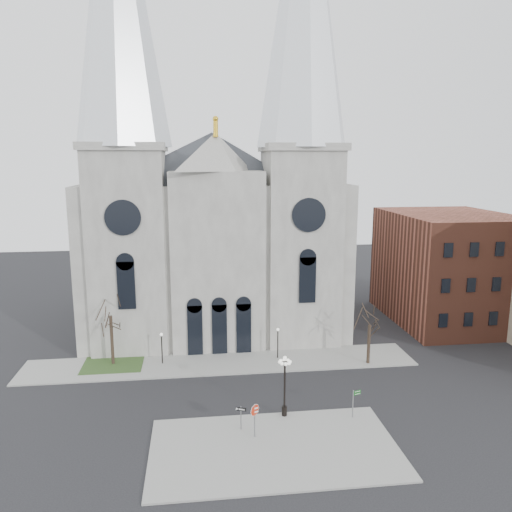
{
  "coord_description": "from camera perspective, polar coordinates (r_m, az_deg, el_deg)",
  "views": [
    {
      "loc": [
        -2.39,
        -37.47,
        20.73
      ],
      "look_at": [
        3.26,
        8.0,
        11.82
      ],
      "focal_mm": 35.0,
      "sensor_mm": 36.0,
      "label": 1
    }
  ],
  "objects": [
    {
      "name": "cathedral",
      "position": [
        60.42,
        -4.87,
        8.83
      ],
      "size": [
        33.0,
        26.66,
        54.0
      ],
      "color": "gray",
      "rests_on": "ground"
    },
    {
      "name": "ped_lamp_right",
      "position": [
        52.98,
        2.51,
        -9.33
      ],
      "size": [
        0.32,
        0.32,
        3.26
      ],
      "color": "black",
      "rests_on": "sidewalk_far"
    },
    {
      "name": "tree_left",
      "position": [
        52.45,
        -16.31,
        -6.24
      ],
      "size": [
        3.2,
        3.2,
        7.5
      ],
      "color": "black",
      "rests_on": "ground"
    },
    {
      "name": "ped_lamp_left",
      "position": [
        52.44,
        -10.73,
        -9.74
      ],
      "size": [
        0.32,
        0.32,
        3.26
      ],
      "color": "black",
      "rests_on": "sidewalk_far"
    },
    {
      "name": "bg_building_brick",
      "position": [
        69.1,
        21.05,
        -1.2
      ],
      "size": [
        14.0,
        18.0,
        14.0
      ],
      "primitive_type": "cube",
      "color": "brown",
      "rests_on": "ground"
    },
    {
      "name": "one_way_sign",
      "position": [
        40.33,
        -1.74,
        -17.54
      ],
      "size": [
        0.8,
        0.35,
        1.92
      ],
      "rotation": [
        0.0,
        0.0,
        -0.38
      ],
      "color": "slate",
      "rests_on": "sidewalk_near"
    },
    {
      "name": "stop_sign",
      "position": [
        39.1,
        -0.16,
        -17.57
      ],
      "size": [
        0.91,
        0.35,
        2.68
      ],
      "rotation": [
        0.0,
        0.0,
        0.35
      ],
      "color": "slate",
      "rests_on": "sidewalk_near"
    },
    {
      "name": "grass_patch",
      "position": [
        54.29,
        -16.0,
        -11.79
      ],
      "size": [
        6.0,
        5.0,
        0.18
      ],
      "primitive_type": "cube",
      "color": "#2A441D",
      "rests_on": "ground"
    },
    {
      "name": "sidewalk_near",
      "position": [
        38.86,
        2.13,
        -21.13
      ],
      "size": [
        18.0,
        10.0,
        0.14
      ],
      "primitive_type": "cube",
      "color": "gray",
      "rests_on": "ground"
    },
    {
      "name": "street_name_sign",
      "position": [
        42.69,
        11.13,
        -15.97
      ],
      "size": [
        0.72,
        0.28,
        2.34
      ],
      "rotation": [
        0.0,
        0.0,
        0.31
      ],
      "color": "slate",
      "rests_on": "sidewalk_near"
    },
    {
      "name": "tree_right",
      "position": [
        52.21,
        12.86,
        -7.43
      ],
      "size": [
        3.2,
        3.2,
        6.0
      ],
      "color": "black",
      "rests_on": "ground"
    },
    {
      "name": "globe_lamp",
      "position": [
        41.43,
        3.3,
        -13.79
      ],
      "size": [
        1.14,
        1.14,
        5.14
      ],
      "rotation": [
        0.0,
        0.0,
        -0.03
      ],
      "color": "black",
      "rests_on": "sidewalk_near"
    },
    {
      "name": "sidewalk_far",
      "position": [
        52.74,
        -4.01,
        -12.09
      ],
      "size": [
        40.0,
        6.0,
        0.14
      ],
      "primitive_type": "cube",
      "color": "gray",
      "rests_on": "ground"
    },
    {
      "name": "ground",
      "position": [
        42.89,
        -3.16,
        -17.92
      ],
      "size": [
        160.0,
        160.0,
        0.0
      ],
      "primitive_type": "plane",
      "color": "black",
      "rests_on": "ground"
    }
  ]
}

